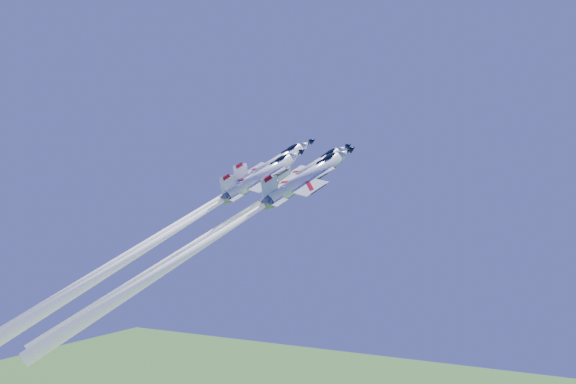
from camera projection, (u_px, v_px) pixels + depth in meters
The scene contains 4 objects.
jet_lead at pixel (216, 230), 100.42m from camera, with size 24.52×39.12×39.90m.
jet_left at pixel (165, 232), 99.55m from camera, with size 26.24×41.81×42.59m.
jet_right at pixel (217, 235), 90.46m from camera, with size 23.60×36.77×36.61m.
jet_slot at pixel (167, 235), 94.85m from camera, with size 23.37×36.81×37.06m.
Camera 1 is at (49.51, -91.06, 95.45)m, focal length 40.00 mm.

